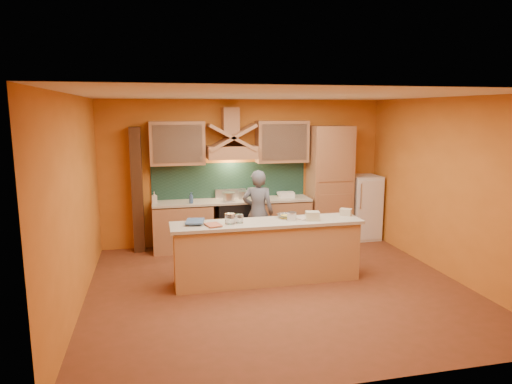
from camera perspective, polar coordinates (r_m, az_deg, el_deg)
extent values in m
cube|color=brown|center=(6.92, 2.82, -11.84)|extent=(5.50, 5.00, 0.01)
cube|color=white|center=(6.42, 3.04, 12.00)|extent=(5.50, 5.00, 0.01)
cube|color=orange|center=(8.93, -1.40, 2.48)|extent=(5.50, 0.02, 2.80)
cube|color=orange|center=(4.24, 12.13, -6.38)|extent=(5.50, 0.02, 2.80)
cube|color=orange|center=(6.37, -21.63, -1.34)|extent=(0.02, 5.00, 2.80)
cube|color=orange|center=(7.73, 22.96, 0.48)|extent=(0.02, 5.00, 2.80)
cube|color=#B07750|center=(8.67, -9.13, -4.42)|extent=(1.10, 0.60, 0.86)
cube|color=#B07750|center=(8.98, 3.08, -3.79)|extent=(1.10, 0.60, 0.86)
cube|color=beige|center=(8.67, -2.94, -1.11)|extent=(3.00, 0.62, 0.04)
cube|color=black|center=(8.77, -2.92, -4.00)|extent=(0.60, 0.58, 0.90)
cube|color=#18362D|center=(8.88, -3.28, 1.45)|extent=(3.00, 0.03, 0.70)
cube|color=#B07750|center=(8.59, -3.06, 4.98)|extent=(0.92, 0.50, 0.24)
cube|color=#B07750|center=(8.65, -3.21, 8.87)|extent=(0.30, 0.30, 0.50)
cube|color=#B07750|center=(8.54, -9.82, 6.03)|extent=(1.00, 0.35, 0.80)
cube|color=#B07750|center=(8.87, 3.27, 6.31)|extent=(1.00, 0.35, 0.80)
cube|color=#B07750|center=(9.15, 9.16, 0.96)|extent=(0.80, 0.60, 2.30)
cube|color=white|center=(9.55, 13.26, -1.86)|extent=(0.58, 0.60, 1.30)
cube|color=#472816|center=(8.66, -14.62, 0.24)|extent=(0.20, 0.30, 2.30)
cube|color=tan|center=(7.02, 1.40, -7.69)|extent=(2.80, 0.55, 0.88)
cube|color=beige|center=(6.89, 1.42, -3.89)|extent=(2.90, 0.62, 0.05)
imported|color=slate|center=(8.22, 0.25, -2.60)|extent=(0.66, 0.55, 1.55)
cylinder|color=silver|center=(8.54, -3.40, -0.69)|extent=(0.22, 0.22, 0.17)
cylinder|color=#B4B5BB|center=(8.72, -1.57, -0.51)|extent=(0.21, 0.21, 0.15)
imported|color=beige|center=(8.51, -12.60, -0.69)|extent=(0.10, 0.11, 0.21)
imported|color=#315289|center=(8.39, -8.11, -0.71)|extent=(0.11, 0.11, 0.21)
imported|color=white|center=(9.02, 3.42, -0.29)|extent=(0.33, 0.33, 0.08)
cube|color=white|center=(8.91, 3.85, -0.34)|extent=(0.31, 0.26, 0.10)
imported|color=#B96142|center=(6.60, -6.20, -4.23)|extent=(0.26, 0.31, 0.03)
imported|color=#3C5985|center=(6.80, -8.72, -3.66)|extent=(0.32, 0.40, 0.03)
cylinder|color=silver|center=(6.73, -3.27, -3.35)|extent=(0.20, 0.20, 0.15)
cylinder|color=silver|center=(6.78, -2.10, -3.34)|extent=(0.14, 0.14, 0.13)
cube|color=silver|center=(6.98, 4.50, -3.07)|extent=(0.17, 0.17, 0.11)
imported|color=white|center=(7.11, 3.72, -3.00)|extent=(0.28, 0.28, 0.06)
cube|color=beige|center=(7.09, 6.02, -3.27)|extent=(0.28, 0.26, 0.01)
cube|color=beige|center=(7.00, 7.06, -2.97)|extent=(0.23, 0.20, 0.13)
cube|color=beige|center=(7.40, 11.18, -2.47)|extent=(0.22, 0.21, 0.11)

